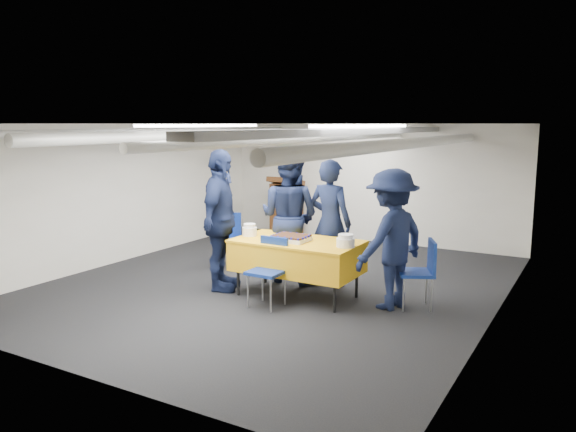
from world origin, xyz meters
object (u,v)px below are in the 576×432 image
object	(u,v)px
serving_table	(297,256)
chair_near	(270,264)
sheet_cake	(291,238)
sailor_a	(330,223)
sailor_b	(289,217)
podium	(287,207)
sailor_c	(220,220)
chair_right	(423,267)
chair_left	(228,234)
sailor_d	(391,239)

from	to	relation	value
serving_table	chair_near	size ratio (longest dim) A/B	1.92
sheet_cake	sailor_a	distance (m)	0.83
sailor_a	sailor_b	world-z (taller)	sailor_b
chair_near	sailor_b	world-z (taller)	sailor_b
podium	sailor_c	distance (m)	3.84
chair_right	sailor_a	distance (m)	1.56
chair_left	sailor_c	xyz separation A→B (m)	(0.68, -1.10, 0.45)
sheet_cake	chair_near	size ratio (longest dim) A/B	0.54
sailor_b	chair_right	bearing A→B (deg)	173.61
podium	sailor_c	world-z (taller)	sailor_c
sheet_cake	chair_right	distance (m)	1.73
chair_near	sailor_b	size ratio (longest dim) A/B	0.45
chair_near	sailor_d	distance (m)	1.56
chair_right	sailor_b	size ratio (longest dim) A/B	0.45
podium	sailor_b	xyz separation A→B (m)	(1.67, -2.83, 0.34)
sailor_a	sailor_c	size ratio (longest dim) A/B	0.92
serving_table	sailor_b	distance (m)	0.86
chair_left	sheet_cake	bearing A→B (deg)	-28.71
sheet_cake	sailor_b	distance (m)	0.81
podium	sailor_d	distance (m)	4.69
podium	chair_right	world-z (taller)	podium
sailor_b	sailor_c	world-z (taller)	sailor_c
sailor_b	podium	bearing A→B (deg)	-59.18
chair_right	sailor_d	bearing A→B (deg)	-153.14
chair_right	sailor_d	xyz separation A→B (m)	(-0.36, -0.18, 0.35)
podium	chair_near	size ratio (longest dim) A/B	1.44
podium	chair_left	xyz separation A→B (m)	(0.38, -2.57, -0.08)
podium	sailor_d	bearing A→B (deg)	-43.93
chair_near	sailor_b	xyz separation A→B (m)	(-0.34, 1.09, 0.43)
podium	sailor_c	bearing A→B (deg)	-73.97
sailor_b	sailor_d	xyz separation A→B (m)	(1.70, -0.42, -0.08)
chair_left	sailor_a	size ratio (longest dim) A/B	0.48
sailor_b	chair_near	bearing A→B (deg)	107.41
chair_right	chair_left	world-z (taller)	same
chair_near	sailor_a	bearing A→B (deg)	77.79
sheet_cake	chair_left	world-z (taller)	chair_left
chair_left	sailor_b	distance (m)	1.38
sailor_c	sailor_d	distance (m)	2.36
chair_left	podium	bearing A→B (deg)	98.38
podium	sailor_a	xyz separation A→B (m)	(2.27, -2.70, 0.29)
chair_near	sailor_a	size ratio (longest dim) A/B	0.48
sheet_cake	sailor_d	world-z (taller)	sailor_d
sailor_d	serving_table	bearing A→B (deg)	-61.64
chair_right	sailor_b	xyz separation A→B (m)	(-2.06, 0.24, 0.43)
serving_table	chair_near	xyz separation A→B (m)	(-0.13, -0.48, -0.03)
chair_right	sailor_a	world-z (taller)	sailor_a
sheet_cake	chair_right	xyz separation A→B (m)	(1.65, 0.44, -0.28)
podium	sailor_b	world-z (taller)	sailor_b
sheet_cake	sailor_b	size ratio (longest dim) A/B	0.25
sailor_d	sheet_cake	bearing A→B (deg)	-58.96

